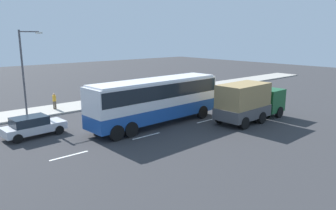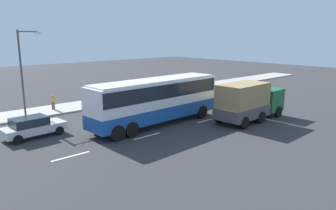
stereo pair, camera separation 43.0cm
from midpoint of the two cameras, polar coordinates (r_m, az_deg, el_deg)
ground_plane at (r=25.15m, az=-3.55°, el=-3.77°), size 120.00×120.00×0.00m
sidewalk_curb at (r=33.40m, az=-14.07°, el=0.06°), size 80.00×4.00×0.15m
lane_centreline at (r=20.89m, az=-10.81°, el=-7.38°), size 28.14×0.16×0.01m
coach_bus at (r=25.00m, az=-1.66°, el=1.47°), size 11.70×3.07×3.65m
cargo_truck at (r=27.15m, az=14.87°, el=0.68°), size 7.11×2.83×3.21m
car_silver_hatch at (r=24.22m, az=-22.65°, el=-3.47°), size 4.27×2.01×1.46m
pedestrian_near_curb at (r=31.82m, az=-19.37°, el=0.87°), size 0.32×0.32×1.53m
street_lamp at (r=29.14m, az=-23.92°, el=6.12°), size 1.92×0.24×7.30m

